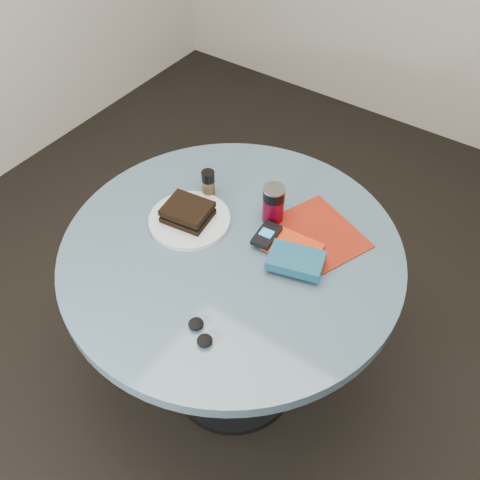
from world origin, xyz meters
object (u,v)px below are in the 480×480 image
Objects in this scene: novel at (296,260)px; mp3_player at (267,235)px; soda_can at (273,204)px; pepper_grinder at (208,184)px; plate at (190,220)px; headphones at (200,332)px; sandwich at (188,212)px; red_book at (293,247)px; table at (232,283)px; magazine at (320,233)px.

novel is 0.13m from mp3_player.
soda_can is 0.23m from pepper_grinder.
headphones reaches higher than plate.
sandwich is 0.26m from soda_can.
pepper_grinder is 0.40m from novel.
plate is 1.57× the size of red_book.
novel is (0.19, 0.04, 0.20)m from table.
sandwich is 0.33m from red_book.
mp3_player is (-0.08, -0.01, 0.01)m from red_book.
headphones is at bearing -69.53° from table.
plate is 2.60× the size of pepper_grinder.
red_book is at bearing -8.41° from pepper_grinder.
mp3_player is at bearing -173.03° from red_book.
novel is (0.36, 0.02, -0.01)m from sandwich.
table is at bearing -151.41° from red_book.
sandwich is (-0.17, 0.01, 0.20)m from table.
novel reaches higher than headphones.
mp3_player is (-0.12, -0.12, 0.02)m from magazine.
novel is (0.04, -0.06, 0.02)m from red_book.
table is 6.60× the size of novel.
novel is 1.47× the size of mp3_player.
headphones is (0.07, -0.46, -0.05)m from soda_can.
soda_can is 0.47× the size of magazine.
headphones reaches higher than red_book.
novel is at bearing 3.87° from sandwich.
mp3_player is at bearing 95.93° from headphones.
sandwich reaches higher than headphones.
pepper_grinder is (-0.22, -0.02, -0.01)m from soda_can.
magazine is 0.16m from novel.
novel is at bearing 11.12° from table.
novel is at bearing 75.48° from headphones.
novel is at bearing -15.55° from pepper_grinder.
table is 0.32m from pepper_grinder.
pepper_grinder reaches higher than magazine.
headphones is at bearing -80.91° from soda_can.
table is 0.24m from plate.
soda_can is 1.20× the size of mp3_player.
table is 9.68× the size of mp3_player.
table is 4.04× the size of plate.
sandwich is 1.56× the size of pepper_grinder.
table is at bearing 110.47° from headphones.
mp3_player is at bearing 15.34° from sandwich.
plate is 0.36m from novel.
table is at bearing -4.47° from sandwich.
mp3_player is 0.37m from headphones.
pepper_grinder is at bearing 124.54° from headphones.
headphones is at bearing -120.15° from novel.
magazine is at bearing 76.91° from novel.
soda_can reaches higher than novel.
sandwich is 1.43× the size of mp3_player.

